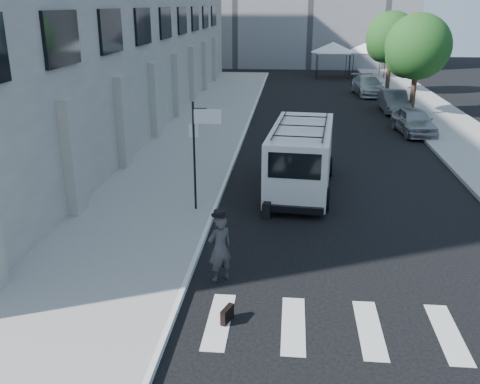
% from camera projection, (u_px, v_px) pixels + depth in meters
% --- Properties ---
extents(ground, '(120.00, 120.00, 0.00)m').
position_uv_depth(ground, '(271.00, 260.00, 14.26)').
color(ground, black).
rests_on(ground, ground).
extents(sidewalk_left, '(4.50, 48.00, 0.15)m').
position_uv_depth(sidewalk_left, '(207.00, 126.00, 29.64)').
color(sidewalk_left, gray).
rests_on(sidewalk_left, ground).
extents(sidewalk_right, '(4.00, 56.00, 0.15)m').
position_uv_depth(sidewalk_right, '(434.00, 116.00, 32.18)').
color(sidewalk_right, gray).
rests_on(sidewalk_right, ground).
extents(building_left, '(10.00, 44.00, 12.00)m').
position_uv_depth(building_left, '(83.00, 13.00, 30.21)').
color(building_left, gray).
rests_on(building_left, ground).
extents(sign_pole, '(1.03, 0.07, 3.50)m').
position_uv_depth(sign_pole, '(201.00, 134.00, 16.60)').
color(sign_pole, black).
rests_on(sign_pole, sidewalk_left).
extents(tree_near, '(3.80, 3.83, 6.03)m').
position_uv_depth(tree_near, '(415.00, 49.00, 31.17)').
color(tree_near, black).
rests_on(tree_near, ground).
extents(tree_far, '(3.80, 3.83, 6.03)m').
position_uv_depth(tree_far, '(390.00, 39.00, 39.61)').
color(tree_far, black).
rests_on(tree_far, ground).
extents(tent_left, '(4.00, 4.00, 3.20)m').
position_uv_depth(tent_left, '(333.00, 47.00, 48.66)').
color(tent_left, black).
rests_on(tent_left, ground).
extents(tent_right, '(4.00, 4.00, 3.20)m').
position_uv_depth(tent_right, '(368.00, 47.00, 48.83)').
color(tent_right, black).
rests_on(tent_right, ground).
extents(businessman, '(0.75, 0.71, 1.73)m').
position_uv_depth(businessman, '(220.00, 248.00, 12.97)').
color(businessman, '#333436').
rests_on(businessman, ground).
extents(briefcase, '(0.26, 0.45, 0.34)m').
position_uv_depth(briefcase, '(227.00, 315.00, 11.47)').
color(briefcase, black).
rests_on(briefcase, ground).
extents(suitcase, '(0.27, 0.39, 1.02)m').
position_uv_depth(suitcase, '(267.00, 210.00, 17.01)').
color(suitcase, black).
rests_on(suitcase, ground).
extents(cargo_van, '(2.63, 6.42, 2.36)m').
position_uv_depth(cargo_van, '(301.00, 157.00, 19.41)').
color(cargo_van, silver).
rests_on(cargo_van, ground).
extents(parked_car_a, '(2.00, 4.15, 1.37)m').
position_uv_depth(parked_car_a, '(414.00, 121.00, 27.90)').
color(parked_car_a, gray).
rests_on(parked_car_a, ground).
extents(parked_car_b, '(1.46, 4.13, 1.36)m').
position_uv_depth(parked_car_b, '(394.00, 101.00, 33.63)').
color(parked_car_b, '#55565C').
rests_on(parked_car_b, ground).
extents(parked_car_c, '(2.45, 4.97, 1.39)m').
position_uv_depth(parked_car_c, '(368.00, 86.00, 39.87)').
color(parked_car_c, '#A9ADB1').
rests_on(parked_car_c, ground).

